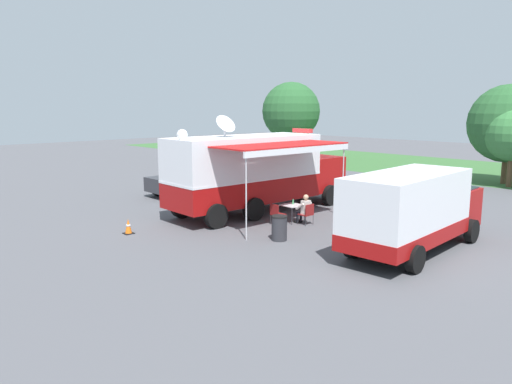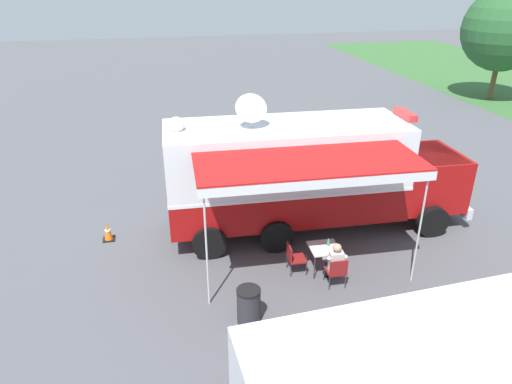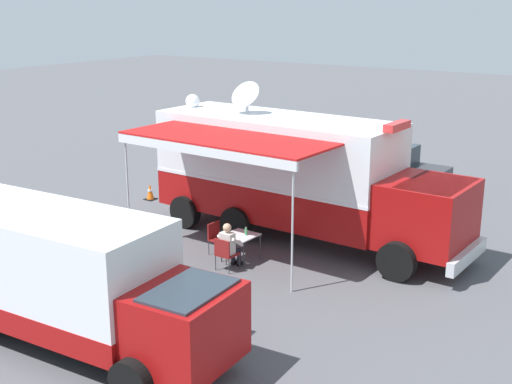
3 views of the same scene
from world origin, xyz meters
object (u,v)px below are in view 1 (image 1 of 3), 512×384
(command_truck, at_px, (258,170))
(folding_chair_beside_table, at_px, (276,213))
(trash_bin, at_px, (279,228))
(seated_responder, at_px, (304,209))
(folding_table, at_px, (292,206))
(traffic_cone, at_px, (128,227))
(folding_chair_at_table, at_px, (307,213))
(car_behind_truck, at_px, (185,179))
(water_bottle, at_px, (293,202))
(support_truck, at_px, (414,211))

(command_truck, relative_size, folding_chair_beside_table, 11.00)
(trash_bin, bearing_deg, seated_responder, 112.03)
(command_truck, bearing_deg, folding_table, -7.09)
(command_truck, distance_m, folding_table, 2.74)
(seated_responder, relative_size, traffic_cone, 2.16)
(folding_chair_at_table, xyz_separation_m, car_behind_truck, (-9.15, 0.41, 0.37))
(water_bottle, relative_size, trash_bin, 0.25)
(folding_chair_beside_table, bearing_deg, support_truck, 6.43)
(folding_chair_beside_table, xyz_separation_m, traffic_cone, (-2.87, -5.12, -0.23))
(car_behind_truck, bearing_deg, seated_responder, -2.61)
(seated_responder, bearing_deg, command_truck, 175.76)
(command_truck, distance_m, folding_chair_at_table, 3.52)
(folding_chair_at_table, distance_m, car_behind_truck, 9.16)
(water_bottle, height_order, car_behind_truck, car_behind_truck)
(command_truck, distance_m, folding_chair_beside_table, 2.97)
(trash_bin, bearing_deg, folding_table, 123.71)
(command_truck, xyz_separation_m, car_behind_truck, (-5.94, 0.18, -1.06))
(trash_bin, distance_m, traffic_cone, 5.78)
(support_truck, bearing_deg, folding_chair_beside_table, -173.57)
(folding_chair_beside_table, relative_size, car_behind_truck, 0.21)
(water_bottle, height_order, traffic_cone, water_bottle)
(command_truck, bearing_deg, folding_chair_beside_table, -26.23)
(folding_chair_at_table, relative_size, car_behind_truck, 0.21)
(folding_table, relative_size, folding_chair_at_table, 0.95)
(command_truck, xyz_separation_m, support_truck, (8.04, -0.51, -0.56))
(water_bottle, xyz_separation_m, car_behind_truck, (-8.29, 0.35, 0.05))
(folding_table, relative_size, folding_chair_beside_table, 0.95)
(seated_responder, height_order, support_truck, support_truck)
(water_bottle, bearing_deg, folding_chair_beside_table, -91.09)
(folding_chair_at_table, bearing_deg, support_truck, -3.28)
(folding_table, xyz_separation_m, support_truck, (5.63, -0.21, 0.71))
(folding_chair_at_table, relative_size, trash_bin, 0.96)
(trash_bin, distance_m, support_truck, 4.67)
(seated_responder, bearing_deg, water_bottle, 175.30)
(water_bottle, xyz_separation_m, traffic_cone, (-2.89, -6.10, -0.55))
(folding_chair_beside_table, xyz_separation_m, trash_bin, (1.71, -1.60, -0.06))
(seated_responder, xyz_separation_m, support_truck, (5.02, -0.28, 0.73))
(folding_chair_beside_table, xyz_separation_m, car_behind_truck, (-8.27, 1.33, 0.37))
(traffic_cone, relative_size, car_behind_truck, 0.14)
(folding_chair_at_table, height_order, trash_bin, trash_bin)
(water_bottle, xyz_separation_m, trash_bin, (1.69, -2.58, -0.38))
(car_behind_truck, bearing_deg, traffic_cone, -50.07)
(water_bottle, bearing_deg, trash_bin, -56.75)
(folding_table, distance_m, folding_chair_at_table, 0.82)
(seated_responder, distance_m, traffic_cone, 7.02)
(folding_chair_at_table, bearing_deg, folding_chair_beside_table, -133.64)
(command_truck, relative_size, folding_chair_at_table, 11.00)
(command_truck, xyz_separation_m, seated_responder, (3.02, -0.22, -1.29))
(folding_chair_beside_table, height_order, car_behind_truck, car_behind_truck)
(folding_chair_at_table, height_order, folding_chair_beside_table, same)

